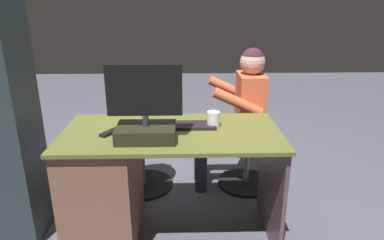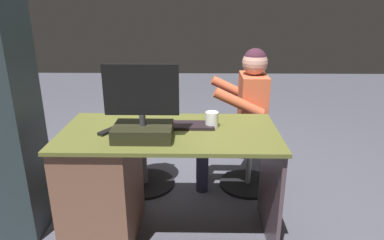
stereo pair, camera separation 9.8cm
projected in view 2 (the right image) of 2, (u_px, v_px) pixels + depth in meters
The scene contains 11 objects.
ground_plane at pixel (175, 204), 2.69m from camera, with size 10.00×10.00×0.00m, color #4F4F5C.
desk at pixel (117, 181), 2.23m from camera, with size 1.33×0.67×0.75m.
monitor at pixel (142, 118), 1.95m from camera, with size 0.42×0.23×0.43m.
keyboard at pixel (181, 125), 2.17m from camera, with size 0.42×0.14×0.02m, color black.
computer_mouse at pixel (135, 125), 2.15m from camera, with size 0.06×0.10×0.04m, color #2C1F25.
cup at pixel (212, 120), 2.15m from camera, with size 0.08×0.08×0.10m, color white.
tv_remote at pixel (109, 131), 2.08m from camera, with size 0.04×0.15×0.02m, color black.
office_chair_teddy at pixel (144, 157), 2.88m from camera, with size 0.50×0.50×0.48m.
teddy_bear at pixel (142, 115), 2.77m from camera, with size 0.23×0.23×0.33m.
visitor_chair at pixel (249, 157), 2.88m from camera, with size 0.48×0.48×0.48m.
person at pixel (241, 108), 2.73m from camera, with size 0.54×0.48×1.16m.
Camera 2 is at (-0.17, 2.32, 1.51)m, focal length 32.32 mm.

